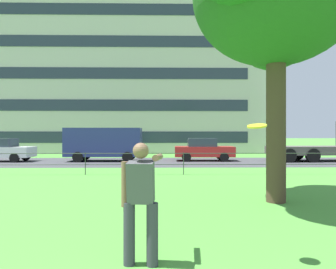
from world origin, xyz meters
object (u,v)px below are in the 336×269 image
(person_thrower, at_px, (141,199))
(apartment_building_background, at_px, (108,83))
(car_red_far_left, at_px, (204,149))
(panel_van_right, at_px, (104,142))
(frisbee, at_px, (257,126))
(car_white_left, at_px, (1,150))

(person_thrower, relative_size, apartment_building_background, 0.05)
(car_red_far_left, bearing_deg, apartment_building_background, 121.12)
(panel_van_right, xyz_separation_m, car_red_far_left, (6.75, 0.15, -0.49))
(panel_van_right, height_order, car_red_far_left, panel_van_right)
(person_thrower, distance_m, frisbee, 1.90)
(panel_van_right, xyz_separation_m, apartment_building_background, (-2.55, 15.55, 6.65))
(apartment_building_background, bearing_deg, car_red_far_left, -58.88)
(car_white_left, bearing_deg, person_thrower, -57.35)
(car_white_left, xyz_separation_m, car_red_far_left, (13.57, 0.35, 0.00))
(car_white_left, relative_size, panel_van_right, 0.80)
(person_thrower, height_order, apartment_building_background, apartment_building_background)
(person_thrower, distance_m, apartment_building_background, 33.45)
(panel_van_right, bearing_deg, apartment_building_background, 99.32)
(car_white_left, height_order, panel_van_right, panel_van_right)
(car_white_left, bearing_deg, frisbee, -53.44)
(frisbee, bearing_deg, panel_van_right, 107.71)
(car_red_far_left, bearing_deg, car_white_left, -178.51)
(frisbee, distance_m, panel_van_right, 17.35)
(car_white_left, distance_m, car_red_far_left, 13.57)
(frisbee, xyz_separation_m, panel_van_right, (-5.27, 16.52, -0.64))
(person_thrower, bearing_deg, panel_van_right, 102.45)
(car_white_left, xyz_separation_m, panel_van_right, (6.82, 0.21, 0.49))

